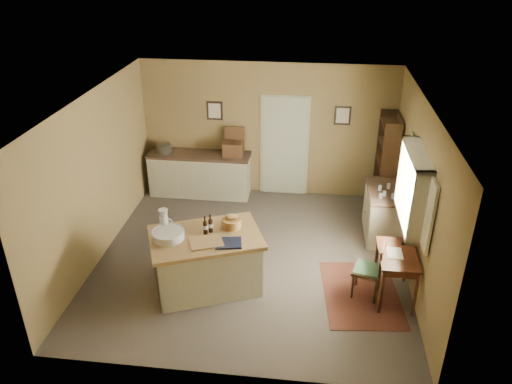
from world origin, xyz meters
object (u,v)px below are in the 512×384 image
right_cabinet (383,213)px  shelving_unit (388,165)px  work_island (206,260)px  desk_chair (367,270)px  writing_desk (397,259)px  sideboard (200,173)px

right_cabinet → shelving_unit: (0.15, 1.01, 0.49)m
work_island → desk_chair: size_ratio=2.14×
writing_desk → shelving_unit: shelving_unit is taller
work_island → sideboard: work_island is taller
shelving_unit → right_cabinet: bearing=-98.5°
sideboard → desk_chair: 4.30m
sideboard → shelving_unit: size_ratio=1.08×
writing_desk → work_island: bearing=-178.1°
writing_desk → shelving_unit: (0.15, 2.73, 0.28)m
work_island → sideboard: 3.12m
sideboard → desk_chair: sideboard is taller
work_island → right_cabinet: 3.32m
writing_desk → desk_chair: 0.46m
shelving_unit → desk_chair: bearing=-101.3°
shelving_unit → writing_desk: bearing=-93.1°
work_island → desk_chair: 2.38m
writing_desk → right_cabinet: size_ratio=0.82×
work_island → writing_desk: bearing=-19.9°
work_island → shelving_unit: (2.93, 2.82, 0.47)m
desk_chair → sideboard: bearing=151.5°
work_island → right_cabinet: (2.78, 1.81, -0.02)m
shelving_unit → sideboard: bearing=176.9°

